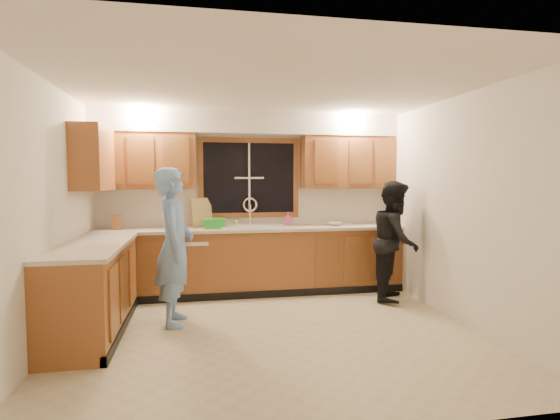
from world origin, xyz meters
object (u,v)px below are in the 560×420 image
(stove, at_px, (78,305))
(dish_crate, at_px, (215,223))
(woman, at_px, (395,240))
(soap_bottle, at_px, (288,219))
(man, at_px, (174,246))
(sink, at_px, (252,231))
(knife_block, at_px, (117,222))
(bowl, at_px, (336,224))
(dishwasher, at_px, (190,266))

(stove, relative_size, dish_crate, 3.19)
(stove, xyz_separation_m, dish_crate, (1.29, 1.78, 0.54))
(woman, distance_m, soap_bottle, 1.52)
(man, bearing_deg, stove, 131.51)
(soap_bottle, bearing_deg, sink, -167.86)
(sink, relative_size, knife_block, 4.37)
(dish_crate, distance_m, bowl, 1.71)
(woman, relative_size, knife_block, 7.92)
(knife_block, bearing_deg, stove, -100.00)
(bowl, bearing_deg, woman, -47.18)
(dishwasher, distance_m, man, 1.22)
(stove, xyz_separation_m, woman, (3.61, 1.16, 0.33))
(knife_block, xyz_separation_m, bowl, (2.98, -0.03, -0.07))
(woman, xyz_separation_m, dish_crate, (-2.32, 0.62, 0.21))
(dishwasher, xyz_separation_m, bowl, (2.05, 0.00, 0.54))
(dishwasher, distance_m, bowl, 2.12)
(dishwasher, height_order, dish_crate, dish_crate)
(soap_bottle, bearing_deg, knife_block, -177.65)
(dish_crate, bearing_deg, woman, -14.95)
(stove, relative_size, knife_block, 4.57)
(soap_bottle, bearing_deg, woman, -31.46)
(woman, bearing_deg, sink, 99.76)
(dishwasher, height_order, bowl, bowl)
(woman, height_order, dish_crate, woman)
(man, bearing_deg, bowl, -61.06)
(dishwasher, xyz_separation_m, stove, (-0.95, -1.81, 0.04))
(sink, xyz_separation_m, bowl, (1.20, -0.01, 0.08))
(stove, relative_size, woman, 0.58)
(sink, distance_m, man, 1.51)
(man, bearing_deg, sink, -39.15)
(sink, distance_m, woman, 1.93)
(man, bearing_deg, dish_crate, -21.83)
(bowl, bearing_deg, knife_block, 179.40)
(sink, bearing_deg, bowl, -0.55)
(dish_crate, bearing_deg, man, -113.43)
(woman, bearing_deg, knife_block, 109.15)
(woman, distance_m, bowl, 0.91)
(soap_bottle, bearing_deg, stove, -140.26)
(knife_block, xyz_separation_m, dish_crate, (1.27, -0.07, -0.03))
(dishwasher, xyz_separation_m, man, (-0.13, -1.13, 0.44))
(stove, relative_size, man, 0.53)
(man, xyz_separation_m, dish_crate, (0.47, 1.09, 0.13))
(stove, height_order, soap_bottle, soap_bottle)
(sink, bearing_deg, stove, -134.61)
(dishwasher, distance_m, woman, 2.77)
(stove, distance_m, man, 1.14)
(dish_crate, distance_m, soap_bottle, 1.06)
(man, relative_size, soap_bottle, 8.62)
(man, distance_m, dish_crate, 1.20)
(dish_crate, bearing_deg, dishwasher, 174.32)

